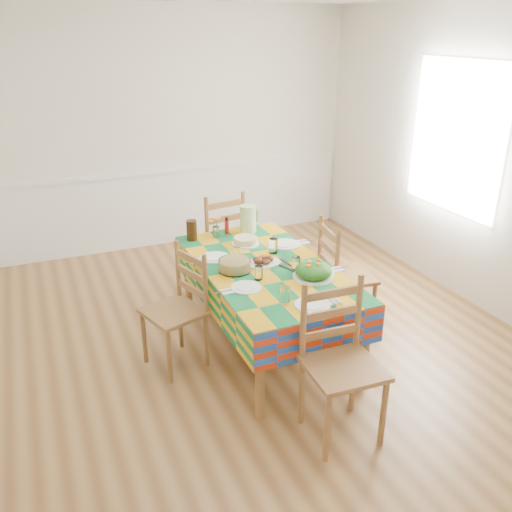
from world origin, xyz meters
The scene contains 23 objects.
room centered at (0.00, 0.00, 1.35)m, with size 4.58×5.08×2.78m.
wainscot centered at (0.00, 2.48, 0.49)m, with size 4.41×0.06×0.92m.
window_right centered at (2.23, 0.30, 1.50)m, with size 1.40×1.40×0.00m, color white.
dining_table centered at (0.12, -0.08, 0.63)m, with size 0.98×1.83×0.71m.
setting_near_head centered at (0.09, -0.77, 0.74)m, with size 0.40×0.27×0.12m.
setting_left_near centered at (-0.13, -0.34, 0.74)m, with size 0.41×0.24×0.11m.
setting_left_far centered at (-0.16, 0.19, 0.74)m, with size 0.44×0.26×0.12m.
setting_right_near centered at (0.39, -0.32, 0.74)m, with size 0.45×0.26×0.12m.
setting_right_far centered at (0.40, 0.22, 0.74)m, with size 0.50×0.29×0.13m.
meat_platter centered at (0.11, -0.03, 0.73)m, with size 0.30×0.21×0.06m.
salad_platter centered at (0.36, -0.41, 0.76)m, with size 0.31×0.31×0.13m.
pasta_bowl centered at (-0.14, -0.06, 0.76)m, with size 0.25×0.25×0.09m.
cake centered at (0.14, 0.41, 0.74)m, with size 0.24×0.24×0.07m.
serving_utensils centered at (0.27, -0.16, 0.72)m, with size 0.15×0.33×0.01m.
flower_vase centered at (-0.04, 0.67, 0.79)m, with size 0.12×0.10×0.20m.
hot_sauce centered at (0.08, 0.72, 0.79)m, with size 0.04×0.04×0.16m, color red.
green_pitcher centered at (0.28, 0.69, 0.84)m, with size 0.15×0.15×0.25m, color #B8D898.
tea_pitcher centered at (-0.25, 0.70, 0.80)m, with size 0.09×0.09×0.18m, color black.
name_card centered at (0.12, -0.93, 0.72)m, with size 0.07×0.02×0.02m, color white.
chair_near centered at (0.12, -1.22, 0.51)m, with size 0.48×0.46×1.03m.
chair_far centered at (0.12, 1.07, 0.50)m, with size 0.51×0.49×1.02m.
chair_left centered at (-0.61, -0.07, 0.47)m, with size 0.51×0.52×0.95m.
chair_right centered at (0.84, -0.07, 0.49)m, with size 0.47×0.49×0.99m.
Camera 1 is at (-1.49, -3.65, 2.47)m, focal length 38.00 mm.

